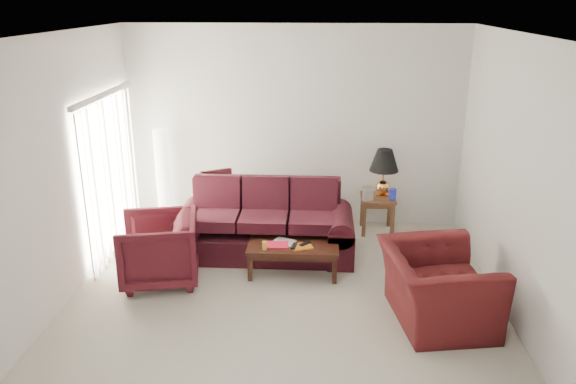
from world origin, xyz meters
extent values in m
plane|color=#B8AF9D|center=(0.00, 0.00, 0.00)|extent=(5.00, 5.00, 0.00)
cube|color=silver|center=(-2.42, 1.30, 1.08)|extent=(0.10, 2.00, 2.16)
cube|color=black|center=(-1.10, 1.93, 0.76)|extent=(0.49, 0.39, 0.46)
cube|color=#B9B8BC|center=(1.10, 1.97, 0.63)|extent=(0.16, 0.10, 0.15)
cylinder|color=#1C25BB|center=(1.46, 2.04, 0.63)|extent=(0.12, 0.12, 0.16)
cube|color=silver|center=(1.11, 2.39, 0.62)|extent=(0.15, 0.17, 0.05)
imported|color=#3C0E15|center=(-1.56, 0.41, 0.42)|extent=(1.09, 1.07, 0.85)
imported|color=#3F0E10|center=(1.68, -0.29, 0.40)|extent=(1.27, 1.40, 0.80)
cube|color=red|center=(-0.12, 0.66, 0.41)|extent=(0.29, 0.22, 0.02)
cube|color=beige|center=(-0.05, 0.77, 0.41)|extent=(0.32, 0.29, 0.02)
cube|color=#C57117|center=(0.18, 0.64, 0.41)|extent=(0.31, 0.27, 0.01)
cube|color=black|center=(0.09, 0.60, 0.43)|extent=(0.07, 0.18, 0.02)
cube|color=black|center=(0.22, 0.68, 0.43)|extent=(0.14, 0.15, 0.02)
cylinder|color=gold|center=(-0.27, 0.54, 0.45)|extent=(0.08, 0.08, 0.11)
camera|label=1|loc=(0.41, -5.73, 3.35)|focal=35.00mm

